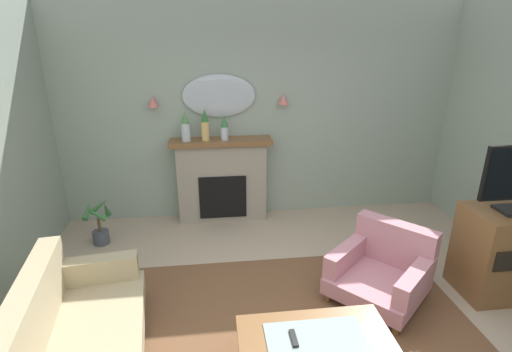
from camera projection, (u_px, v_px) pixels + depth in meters
name	position (u px, v px, depth m)	size (l,w,h in m)	color
wall_back	(260.00, 113.00, 5.25)	(6.39, 0.10, 2.90)	#93A393
patterned_rug	(298.00, 335.00, 3.33)	(3.20, 2.40, 0.01)	brown
fireplace	(222.00, 181.00, 5.28)	(1.36, 0.36, 1.16)	gray
mantel_vase_left	(186.00, 127.00, 4.94)	(0.12, 0.12, 0.39)	silver
mantel_vase_right	(205.00, 125.00, 4.96)	(0.10, 0.10, 0.41)	tan
mantel_vase_centre	(224.00, 127.00, 5.00)	(0.10, 0.10, 0.33)	silver
wall_mirror	(219.00, 96.00, 5.02)	(0.96, 0.06, 0.56)	#B2BCC6
wall_sconce_left	(153.00, 102.00, 4.89)	(0.14, 0.14, 0.14)	#D17066
wall_sconce_right	(283.00, 99.00, 5.09)	(0.14, 0.14, 0.14)	#D17066
coffee_table	(316.00, 344.00, 2.73)	(1.10, 0.60, 0.45)	brown
tv_remote	(294.00, 338.00, 2.69)	(0.04, 0.16, 0.02)	black
floral_couch	(68.00, 339.00, 2.86)	(1.08, 1.80, 0.76)	tan
armchair_near_fireplace	(383.00, 268.00, 3.75)	(1.14, 1.14, 0.71)	#B77A84
tv_cabinet	(504.00, 252.00, 3.77)	(0.80, 0.57, 0.90)	brown
potted_plant_small_fern	(99.00, 224.00, 4.72)	(0.32, 0.31, 0.59)	#474C56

